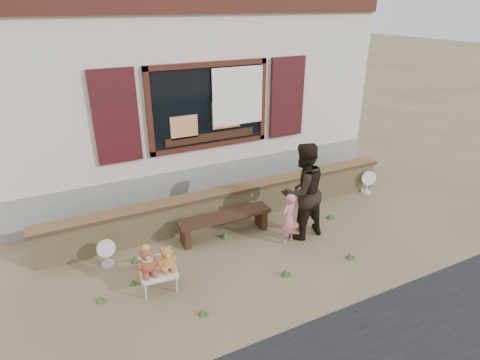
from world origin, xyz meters
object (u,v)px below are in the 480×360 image
folding_chair (158,272)px  teddy_bear_right (167,257)px  adult (303,191)px  child (288,219)px  teddy_bear_left (147,260)px  bench (225,220)px

folding_chair → teddy_bear_right: size_ratio=1.47×
adult → child: bearing=12.7°
teddy_bear_left → child: child is taller
teddy_bear_left → teddy_bear_right: size_ratio=1.17×
bench → folding_chair: bench is taller
folding_chair → teddy_bear_right: bearing=-0.0°
teddy_bear_left → folding_chair: bearing=0.0°
folding_chair → teddy_bear_left: (-0.14, 0.01, 0.26)m
teddy_bear_right → child: child is taller
teddy_bear_right → teddy_bear_left: bearing=-180.0°
bench → child: child is taller
bench → teddy_bear_right: 1.66m
bench → teddy_bear_right: bearing=-144.3°
teddy_bear_left → bench: bearing=35.2°
teddy_bear_left → teddy_bear_right: bearing=0.0°
bench → folding_chair: bearing=-147.3°
teddy_bear_right → child: 2.26m
child → adult: (0.34, 0.11, 0.41)m
teddy_bear_right → adult: 2.64m
child → adult: adult is taller
bench → teddy_bear_right: teddy_bear_right is taller
bench → adult: bearing=-24.4°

